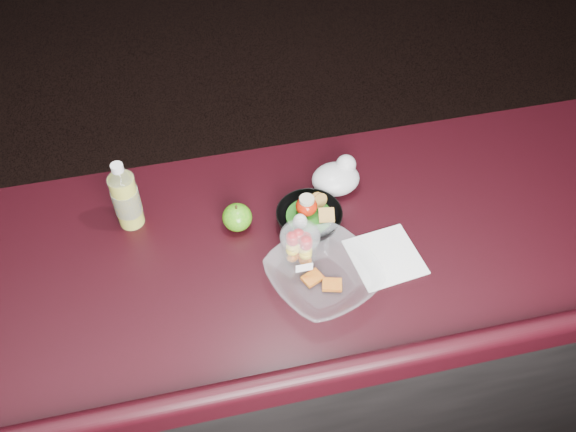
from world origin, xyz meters
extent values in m
cube|color=black|center=(0.00, 0.30, 0.49)|extent=(4.00, 0.65, 0.98)
cube|color=black|center=(0.00, 0.30, 1.00)|extent=(4.06, 0.71, 0.04)
cylinder|color=gold|center=(-0.32, 0.46, 1.10)|extent=(0.06, 0.06, 0.15)
cylinder|color=white|center=(-0.32, 0.46, 1.10)|extent=(0.07, 0.07, 0.15)
cone|color=white|center=(-0.32, 0.46, 1.19)|extent=(0.06, 0.06, 0.03)
cylinder|color=white|center=(-0.32, 0.46, 1.21)|extent=(0.03, 0.03, 0.02)
cylinder|color=#072D99|center=(-0.32, 0.46, 1.10)|extent=(0.07, 0.07, 0.07)
ellipsoid|color=white|center=(0.06, 0.24, 1.13)|extent=(0.09, 0.09, 0.05)
ellipsoid|color=#20780D|center=(-0.06, 0.39, 1.05)|extent=(0.07, 0.07, 0.07)
cylinder|color=black|center=(-0.06, 0.39, 1.09)|extent=(0.01, 0.01, 0.01)
ellipsoid|color=silver|center=(0.21, 0.46, 1.06)|extent=(0.13, 0.10, 0.07)
sphere|color=silver|center=(0.24, 0.48, 1.09)|extent=(0.05, 0.05, 0.05)
imported|color=black|center=(0.11, 0.35, 1.05)|extent=(0.21, 0.21, 0.05)
cylinder|color=#0F470C|center=(0.11, 0.35, 1.06)|extent=(0.11, 0.11, 0.01)
ellipsoid|color=#B31C07|center=(0.11, 0.36, 1.08)|extent=(0.05, 0.05, 0.05)
cylinder|color=beige|center=(0.11, 0.36, 1.11)|extent=(0.04, 0.04, 0.01)
ellipsoid|color=white|center=(0.08, 0.33, 1.07)|extent=(0.04, 0.04, 0.04)
imported|color=silver|center=(0.10, 0.18, 1.05)|extent=(0.32, 0.32, 0.06)
cube|color=#990F0C|center=(0.08, 0.19, 1.03)|extent=(0.06, 0.05, 0.01)
cube|color=#990F0C|center=(0.12, 0.16, 1.03)|extent=(0.05, 0.04, 0.01)
cube|color=white|center=(0.27, 0.22, 1.02)|extent=(0.18, 0.18, 0.00)
camera|label=1|loc=(-0.16, -0.63, 2.26)|focal=40.00mm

